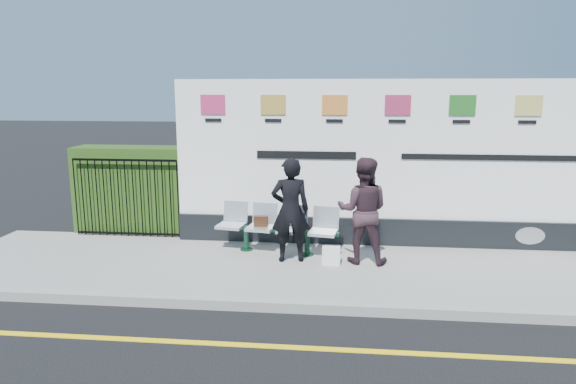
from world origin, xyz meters
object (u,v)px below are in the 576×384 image
object	(u,v)px
woman_left	(290,210)
woman_right	(363,210)
bench	(276,240)
billboard	(394,175)

from	to	relation	value
woman_left	woman_right	size ratio (longest dim) A/B	0.99
bench	woman_right	xyz separation A→B (m)	(1.47, -0.34, 0.65)
billboard	woman_right	bearing A→B (deg)	-119.28
bench	woman_left	xyz separation A→B (m)	(0.29, -0.41, 0.64)
billboard	woman_left	size ratio (longest dim) A/B	4.59
woman_left	woman_right	bearing A→B (deg)	172.84
bench	woman_right	size ratio (longest dim) A/B	1.21
billboard	woman_left	distance (m)	2.16
bench	billboard	bearing A→B (deg)	28.62
woman_right	billboard	bearing A→B (deg)	-113.39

